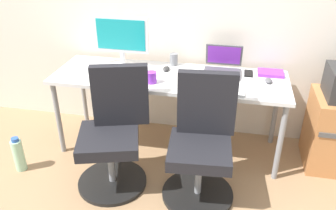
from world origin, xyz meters
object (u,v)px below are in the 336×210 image
(water_bottle_on_floor, at_px, (19,155))
(desktop_monitor, at_px, (121,37))
(office_chair_right, at_px, (202,145))
(coffee_mug, at_px, (152,77))
(open_laptop, at_px, (223,66))
(office_chair_left, at_px, (114,135))

(water_bottle_on_floor, distance_m, desktop_monitor, 1.30)
(office_chair_right, height_order, coffee_mug, office_chair_right)
(office_chair_right, xyz_separation_m, open_laptop, (0.08, 0.71, 0.34))
(desktop_monitor, xyz_separation_m, open_laptop, (0.88, 0.02, -0.20))
(office_chair_right, relative_size, coffee_mug, 10.22)
(open_laptop, bearing_deg, office_chair_left, -136.30)
(office_chair_left, distance_m, open_laptop, 1.09)
(office_chair_left, distance_m, water_bottle_on_floor, 0.87)
(water_bottle_on_floor, height_order, open_laptop, open_laptop)
(open_laptop, bearing_deg, coffee_mug, -147.17)
(office_chair_right, relative_size, water_bottle_on_floor, 3.03)
(water_bottle_on_floor, bearing_deg, coffee_mug, 21.78)
(office_chair_right, xyz_separation_m, desktop_monitor, (-0.80, 0.70, 0.53))
(water_bottle_on_floor, bearing_deg, open_laptop, 25.80)
(desktop_monitor, bearing_deg, open_laptop, 1.11)
(office_chair_right, bearing_deg, office_chair_left, -179.80)
(office_chair_left, xyz_separation_m, office_chair_right, (0.67, 0.00, 0.00))
(open_laptop, height_order, coffee_mug, open_laptop)
(desktop_monitor, height_order, open_laptop, desktop_monitor)
(office_chair_left, bearing_deg, desktop_monitor, 100.89)
(water_bottle_on_floor, relative_size, coffee_mug, 3.37)
(office_chair_left, bearing_deg, office_chair_right, 0.20)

